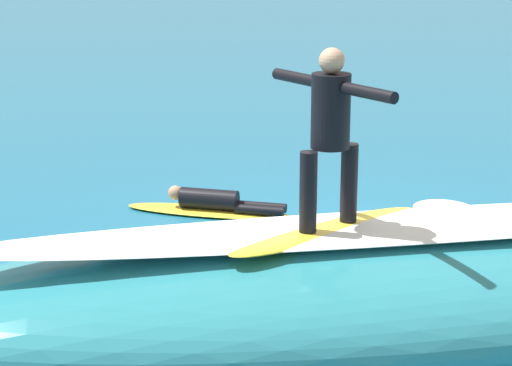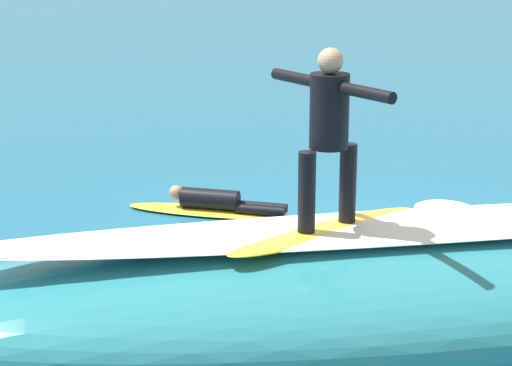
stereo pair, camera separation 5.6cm
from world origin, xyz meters
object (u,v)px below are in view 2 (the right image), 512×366
Objects in this scene: surfboard_riding at (327,231)px; surfer_riding at (329,125)px; surfboard_paddling at (210,211)px; surfer_paddling at (219,201)px.

surfboard_riding is 0.97m from surfer_riding.
surfboard_riding is at bearing 42.39° from surfer_riding.
surfboard_riding is at bearing 120.59° from surfboard_paddling.
surfboard_riding is 1.43× the size of surfer_paddling.
surfer_paddling is at bearing -180.00° from surfboard_paddling.
surfer_riding is 1.05× the size of surfer_paddling.
surfboard_riding is 4.57m from surfer_paddling.
surfboard_paddling is at bearing 0.00° from surfer_paddling.
surfboard_paddling is (0.03, -4.51, -2.17)m from surfer_riding.
surfer_paddling reaches higher than surfboard_paddling.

